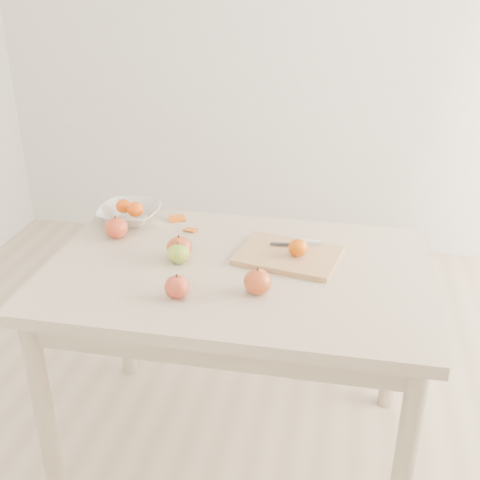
# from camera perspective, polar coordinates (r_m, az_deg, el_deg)

# --- Properties ---
(ground) EXTENTS (3.50, 3.50, 0.00)m
(ground) POSITION_cam_1_polar(r_m,az_deg,el_deg) (2.34, -0.25, -18.89)
(ground) COLOR #C6B293
(ground) RESTS_ON ground
(table) EXTENTS (1.20, 0.80, 0.75)m
(table) POSITION_cam_1_polar(r_m,az_deg,el_deg) (1.94, -0.28, -5.12)
(table) COLOR #C4B194
(table) RESTS_ON ground
(cutting_board) EXTENTS (0.36, 0.29, 0.02)m
(cutting_board) POSITION_cam_1_polar(r_m,az_deg,el_deg) (1.95, 4.62, -1.47)
(cutting_board) COLOR tan
(cutting_board) RESTS_ON table
(board_tangerine) EXTENTS (0.06, 0.06, 0.05)m
(board_tangerine) POSITION_cam_1_polar(r_m,az_deg,el_deg) (1.92, 5.52, -0.72)
(board_tangerine) COLOR #CD5E07
(board_tangerine) RESTS_ON cutting_board
(fruit_bowl) EXTENTS (0.22, 0.22, 0.05)m
(fruit_bowl) POSITION_cam_1_polar(r_m,az_deg,el_deg) (2.24, -10.42, 2.46)
(fruit_bowl) COLOR silver
(fruit_bowl) RESTS_ON table
(bowl_tangerine_near) EXTENTS (0.06, 0.06, 0.05)m
(bowl_tangerine_near) POSITION_cam_1_polar(r_m,az_deg,el_deg) (2.24, -10.97, 3.18)
(bowl_tangerine_near) COLOR #E95308
(bowl_tangerine_near) RESTS_ON fruit_bowl
(bowl_tangerine_far) EXTENTS (0.06, 0.06, 0.05)m
(bowl_tangerine_far) POSITION_cam_1_polar(r_m,az_deg,el_deg) (2.20, -9.88, 2.87)
(bowl_tangerine_far) COLOR #E14B07
(bowl_tangerine_far) RESTS_ON fruit_bowl
(orange_peel_a) EXTENTS (0.07, 0.07, 0.01)m
(orange_peel_a) POSITION_cam_1_polar(r_m,az_deg,el_deg) (2.23, -5.98, 1.93)
(orange_peel_a) COLOR #CC520E
(orange_peel_a) RESTS_ON table
(orange_peel_b) EXTENTS (0.05, 0.05, 0.01)m
(orange_peel_b) POSITION_cam_1_polar(r_m,az_deg,el_deg) (2.14, -4.69, 0.91)
(orange_peel_b) COLOR #C7570E
(orange_peel_b) RESTS_ON table
(paring_knife) EXTENTS (0.17, 0.05, 0.01)m
(paring_knife) POSITION_cam_1_polar(r_m,az_deg,el_deg) (2.00, 6.21, -0.27)
(paring_knife) COLOR white
(paring_knife) RESTS_ON cutting_board
(apple_green) EXTENTS (0.07, 0.07, 0.07)m
(apple_green) POSITION_cam_1_polar(r_m,az_deg,el_deg) (1.91, -5.86, -1.24)
(apple_green) COLOR #619B19
(apple_green) RESTS_ON table
(apple_red_a) EXTENTS (0.08, 0.08, 0.07)m
(apple_red_a) POSITION_cam_1_polar(r_m,az_deg,el_deg) (2.11, -11.65, 1.14)
(apple_red_a) COLOR #9D0614
(apple_red_a) RESTS_ON table
(apple_red_e) EXTENTS (0.08, 0.08, 0.07)m
(apple_red_e) POSITION_cam_1_polar(r_m,az_deg,el_deg) (1.74, 1.68, -3.97)
(apple_red_e) COLOR maroon
(apple_red_e) RESTS_ON table
(apple_red_c) EXTENTS (0.07, 0.07, 0.07)m
(apple_red_c) POSITION_cam_1_polar(r_m,az_deg,el_deg) (1.73, -5.99, -4.44)
(apple_red_c) COLOR maroon
(apple_red_c) RESTS_ON table
(apple_red_b) EXTENTS (0.08, 0.08, 0.07)m
(apple_red_b) POSITION_cam_1_polar(r_m,az_deg,el_deg) (1.94, -5.79, -0.76)
(apple_red_b) COLOR maroon
(apple_red_b) RESTS_ON table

